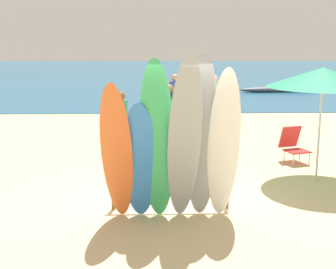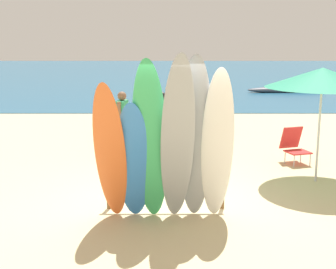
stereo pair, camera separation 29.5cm
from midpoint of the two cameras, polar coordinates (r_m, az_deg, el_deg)
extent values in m
plane|color=#D3BC8C|center=(21.69, 0.55, 4.26)|extent=(60.00, 60.00, 0.00)
cube|color=#235B7F|center=(37.63, 0.43, 7.50)|extent=(60.00, 40.00, 0.02)
cylinder|color=brown|center=(7.96, -5.99, -6.72)|extent=(0.07, 0.07, 0.68)
cylinder|color=brown|center=(7.98, 8.02, -6.71)|extent=(0.07, 0.07, 0.68)
cylinder|color=brown|center=(7.81, 1.03, -4.39)|extent=(2.05, 0.06, 0.06)
ellipsoid|color=orange|center=(7.07, -5.64, -2.38)|extent=(0.54, 0.93, 2.27)
ellipsoid|color=#337AD1|center=(7.16, -2.84, -3.41)|extent=(0.53, 0.72, 1.97)
ellipsoid|color=#38B266|center=(6.99, -0.71, -1.08)|extent=(0.61, 0.91, 2.60)
ellipsoid|color=#999EA3|center=(6.89, 2.66, -0.93)|extent=(0.58, 1.09, 2.69)
ellipsoid|color=#999EA3|center=(7.11, 4.80, -0.70)|extent=(0.55, 0.78, 2.65)
ellipsoid|color=white|center=(7.15, 7.51, -1.46)|extent=(0.50, 0.76, 2.47)
cylinder|color=brown|center=(11.61, -4.35, -0.53)|extent=(0.12, 0.12, 0.77)
cylinder|color=brown|center=(11.32, -4.79, -0.86)|extent=(0.12, 0.12, 0.77)
cube|color=#DB333D|center=(11.40, -4.60, 0.89)|extent=(0.41, 0.25, 0.18)
cube|color=#33A36B|center=(11.34, -4.63, 2.68)|extent=(0.28, 0.43, 0.60)
sphere|color=brown|center=(11.28, -4.66, 4.73)|extent=(0.22, 0.22, 0.22)
cylinder|color=brown|center=(11.57, -4.28, 3.04)|extent=(0.09, 0.09, 0.53)
cylinder|color=brown|center=(11.09, -5.00, 2.64)|extent=(0.09, 0.09, 0.53)
cylinder|color=tan|center=(15.31, 2.65, 2.62)|extent=(0.13, 0.13, 0.82)
cylinder|color=tan|center=(15.10, 1.63, 2.50)|extent=(0.13, 0.13, 0.82)
cube|color=#2D4CB2|center=(15.15, 2.16, 3.85)|extent=(0.44, 0.27, 0.20)
cube|color=#2D4CB2|center=(15.10, 2.17, 5.31)|extent=(0.48, 0.43, 0.65)
sphere|color=tan|center=(15.06, 2.18, 6.97)|extent=(0.23, 0.23, 0.23)
cylinder|color=tan|center=(15.26, 2.99, 5.51)|extent=(0.10, 0.10, 0.57)
cylinder|color=tan|center=(14.93, 1.34, 5.38)|extent=(0.10, 0.10, 0.57)
cylinder|color=#9E704C|center=(11.92, 0.61, 0.00)|extent=(0.13, 0.13, 0.83)
cylinder|color=#9E704C|center=(11.70, 1.89, -0.23)|extent=(0.13, 0.13, 0.83)
cube|color=silver|center=(11.74, 1.25, 1.56)|extent=(0.45, 0.28, 0.20)
cube|color=black|center=(11.68, 1.26, 3.46)|extent=(0.47, 0.45, 0.65)
sphere|color=#9E704C|center=(11.62, 1.27, 5.63)|extent=(0.24, 0.24, 0.24)
cylinder|color=#9E704C|center=(11.85, 0.24, 3.76)|extent=(0.10, 0.10, 0.58)
cylinder|color=#9E704C|center=(11.50, 2.31, 3.50)|extent=(0.10, 0.10, 0.58)
cylinder|color=beige|center=(14.73, 7.29, 2.20)|extent=(0.13, 0.13, 0.84)
cylinder|color=beige|center=(14.46, 6.49, 2.03)|extent=(0.13, 0.13, 0.84)
cube|color=#DB333D|center=(14.54, 6.93, 3.48)|extent=(0.45, 0.28, 0.20)
cube|color=#33A36B|center=(14.49, 6.97, 5.03)|extent=(0.46, 0.47, 0.66)
sphere|color=beige|center=(14.44, 7.01, 6.79)|extent=(0.24, 0.24, 0.24)
cylinder|color=beige|center=(14.71, 7.61, 5.26)|extent=(0.10, 0.10, 0.58)
cylinder|color=beige|center=(14.27, 6.31, 5.09)|extent=(0.10, 0.10, 0.58)
cylinder|color=beige|center=(15.13, -0.95, 2.39)|extent=(0.12, 0.12, 0.76)
cylinder|color=beige|center=(14.84, -1.35, 2.20)|extent=(0.12, 0.12, 0.76)
cube|color=#B23399|center=(14.93, -1.15, 3.50)|extent=(0.41, 0.25, 0.18)
cube|color=black|center=(14.89, -1.16, 4.86)|extent=(0.32, 0.44, 0.59)
sphere|color=beige|center=(14.84, -1.16, 6.41)|extent=(0.21, 0.21, 0.21)
cylinder|color=beige|center=(15.12, -0.83, 5.09)|extent=(0.09, 0.09, 0.53)
cylinder|color=beige|center=(14.65, -1.49, 4.88)|extent=(0.09, 0.09, 0.53)
cylinder|color=#B7B7BC|center=(10.84, 16.22, -3.20)|extent=(0.02, 0.02, 0.28)
cylinder|color=#B7B7BC|center=(11.07, 18.03, -3.00)|extent=(0.02, 0.02, 0.28)
cylinder|color=#B7B7BC|center=(11.14, 15.15, -2.73)|extent=(0.02, 0.02, 0.28)
cylinder|color=#B7B7BC|center=(11.37, 16.94, -2.55)|extent=(0.02, 0.02, 0.28)
cube|color=red|center=(11.06, 16.64, -2.09)|extent=(0.61, 0.58, 0.03)
cube|color=red|center=(11.26, 15.84, -0.37)|extent=(0.54, 0.34, 0.53)
cylinder|color=silver|center=(9.73, 19.12, 0.72)|extent=(0.04, 0.04, 2.19)
cone|color=#2D9370|center=(9.60, 19.52, 6.58)|extent=(2.21, 2.21, 0.39)
ellipsoid|color=#4C515B|center=(25.38, 14.99, 5.32)|extent=(4.27, 0.90, 0.34)
camera|label=1|loc=(0.15, -89.07, 0.19)|focal=49.71mm
camera|label=2|loc=(0.15, 90.93, -0.19)|focal=49.71mm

